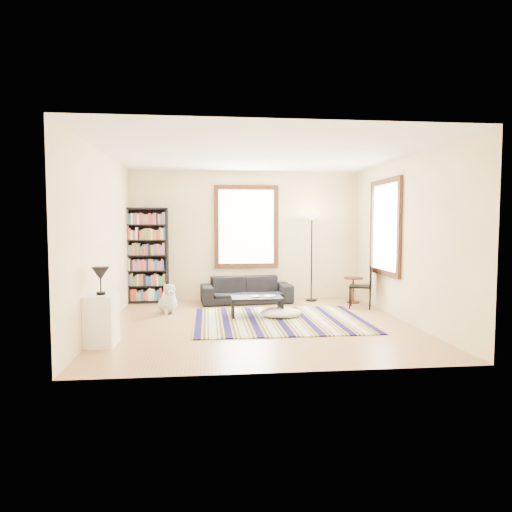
{
  "coord_description": "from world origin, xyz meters",
  "views": [
    {
      "loc": [
        -0.85,
        -7.44,
        1.67
      ],
      "look_at": [
        0.0,
        0.5,
        1.1
      ],
      "focal_mm": 32.0,
      "sensor_mm": 36.0,
      "label": 1
    }
  ],
  "objects": [
    {
      "name": "floor",
      "position": [
        0.0,
        0.0,
        -0.05
      ],
      "size": [
        5.0,
        5.0,
        0.1
      ],
      "primitive_type": "cube",
      "color": "#AB874E",
      "rests_on": "ground"
    },
    {
      "name": "dog",
      "position": [
        -1.59,
        1.12,
        0.28
      ],
      "size": [
        0.53,
        0.64,
        0.56
      ],
      "primitive_type": null,
      "rotation": [
        0.0,
        0.0,
        0.26
      ],
      "color": "silver",
      "rests_on": "floor"
    },
    {
      "name": "floor_cushion",
      "position": [
        0.44,
        0.45,
        0.09
      ],
      "size": [
        0.8,
        0.64,
        0.18
      ],
      "primitive_type": "ellipsoid",
      "rotation": [
        0.0,
        0.0,
        0.12
      ],
      "color": "white",
      "rests_on": "floor"
    },
    {
      "name": "floor_lamp",
      "position": [
        1.38,
        2.15,
        0.93
      ],
      "size": [
        0.33,
        0.33,
        1.86
      ],
      "primitive_type": null,
      "rotation": [
        0.0,
        0.0,
        0.09
      ],
      "color": "black",
      "rests_on": "floor"
    },
    {
      "name": "window_right",
      "position": [
        2.47,
        0.8,
        1.6
      ],
      "size": [
        0.06,
        1.2,
        1.6
      ],
      "primitive_type": "cube",
      "color": "white",
      "rests_on": "wall_right"
    },
    {
      "name": "white_cabinet",
      "position": [
        -2.3,
        -1.09,
        0.35
      ],
      "size": [
        0.39,
        0.51,
        0.7
      ],
      "primitive_type": "cube",
      "rotation": [
        0.0,
        0.0,
        -0.03
      ],
      "color": "white",
      "rests_on": "floor"
    },
    {
      "name": "side_table",
      "position": [
        2.2,
        1.8,
        0.27
      ],
      "size": [
        0.42,
        0.42,
        0.54
      ],
      "primitive_type": "cylinder",
      "rotation": [
        0.0,
        0.0,
        0.04
      ],
      "color": "#411F10",
      "rests_on": "floor"
    },
    {
      "name": "wall_left",
      "position": [
        -2.55,
        0.0,
        1.4
      ],
      "size": [
        0.1,
        5.0,
        2.8
      ],
      "primitive_type": "cube",
      "color": "beige",
      "rests_on": "floor"
    },
    {
      "name": "table_lamp",
      "position": [
        -2.3,
        -1.09,
        0.89
      ],
      "size": [
        0.27,
        0.27,
        0.38
      ],
      "primitive_type": null,
      "rotation": [
        0.0,
        0.0,
        -0.12
      ],
      "color": "black",
      "rests_on": "white_cabinet"
    },
    {
      "name": "book_b",
      "position": [
        0.17,
        0.63,
        0.37
      ],
      "size": [
        0.26,
        0.28,
        0.02
      ],
      "primitive_type": "imported",
      "rotation": [
        0.0,
        0.0,
        -0.57
      ],
      "color": "beige",
      "rests_on": "coffee_table"
    },
    {
      "name": "wall_front",
      "position": [
        0.0,
        -2.55,
        1.4
      ],
      "size": [
        5.0,
        0.1,
        2.8
      ],
      "primitive_type": "cube",
      "color": "beige",
      "rests_on": "floor"
    },
    {
      "name": "sofa",
      "position": [
        -0.04,
        2.05,
        0.28
      ],
      "size": [
        0.9,
        1.95,
        0.55
      ],
      "primitive_type": "imported",
      "rotation": [
        0.0,
        0.0,
        0.09
      ],
      "color": "black",
      "rests_on": "floor"
    },
    {
      "name": "bookshelf",
      "position": [
        -2.13,
        2.32,
        1.0
      ],
      "size": [
        0.9,
        0.3,
        2.0
      ],
      "primitive_type": "cube",
      "color": "black",
      "rests_on": "floor"
    },
    {
      "name": "folding_chair",
      "position": [
        2.15,
        1.21,
        0.43
      ],
      "size": [
        0.54,
        0.53,
        0.86
      ],
      "primitive_type": "cube",
      "rotation": [
        0.0,
        0.0,
        -0.39
      ],
      "color": "black",
      "rests_on": "floor"
    },
    {
      "name": "wall_back",
      "position": [
        0.0,
        2.55,
        1.4
      ],
      "size": [
        5.0,
        0.1,
        2.8
      ],
      "primitive_type": "cube",
      "color": "beige",
      "rests_on": "floor"
    },
    {
      "name": "rug",
      "position": [
        0.38,
        0.21,
        0.01
      ],
      "size": [
        2.94,
        2.35,
        0.02
      ],
      "primitive_type": "cube",
      "color": "#110C3E",
      "rests_on": "floor"
    },
    {
      "name": "wall_right",
      "position": [
        2.55,
        0.0,
        1.4
      ],
      "size": [
        0.1,
        5.0,
        2.8
      ],
      "primitive_type": "cube",
      "color": "beige",
      "rests_on": "floor"
    },
    {
      "name": "ceiling",
      "position": [
        0.0,
        0.0,
        2.85
      ],
      "size": [
        5.0,
        5.0,
        0.1
      ],
      "primitive_type": "cube",
      "color": "white",
      "rests_on": "floor"
    },
    {
      "name": "book_a",
      "position": [
        -0.08,
        0.58,
        0.37
      ],
      "size": [
        0.22,
        0.17,
        0.02
      ],
      "primitive_type": "imported",
      "rotation": [
        0.0,
        0.0,
        0.09
      ],
      "color": "beige",
      "rests_on": "coffee_table"
    },
    {
      "name": "coffee_table",
      "position": [
        0.02,
        0.58,
        0.18
      ],
      "size": [
        1.0,
        0.72,
        0.36
      ],
      "primitive_type": "cube",
      "rotation": [
        0.0,
        0.0,
        0.27
      ],
      "color": "black",
      "rests_on": "floor"
    },
    {
      "name": "window_back",
      "position": [
        0.0,
        2.47,
        1.6
      ],
      "size": [
        1.2,
        0.06,
        1.6
      ],
      "primitive_type": "cube",
      "color": "white",
      "rests_on": "wall_back"
    }
  ]
}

